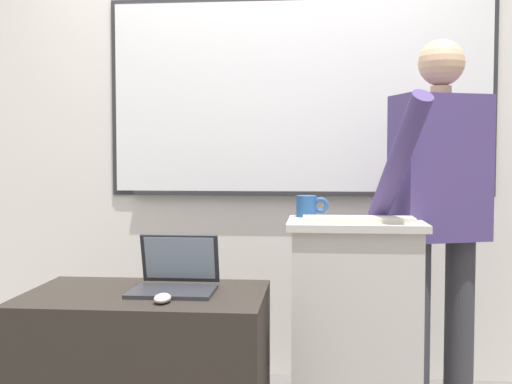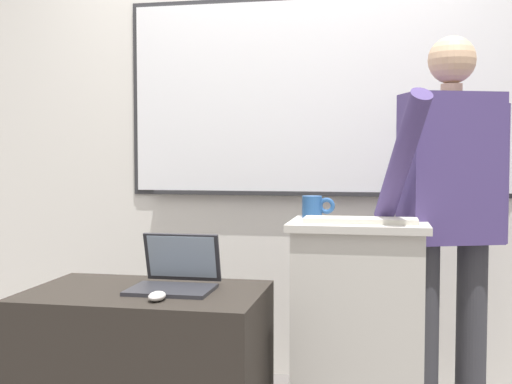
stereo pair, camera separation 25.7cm
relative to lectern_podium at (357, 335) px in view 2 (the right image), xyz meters
name	(u,v)px [view 2 (the right image)]	position (x,y,z in m)	size (l,w,h in m)	color
back_wall	(279,120)	(-0.47, 0.89, 0.94)	(6.40, 0.17, 2.83)	silver
lectern_podium	(357,335)	(0.00, 0.00, 0.00)	(0.56, 0.42, 0.95)	#BCB7AD
side_desk	(146,375)	(-0.83, -0.26, -0.14)	(0.94, 0.60, 0.68)	#28231E
person_presenter	(450,208)	(0.38, 0.18, 0.52)	(0.58, 0.66, 1.72)	#333338
laptop	(176,275)	(-0.72, -0.20, 0.26)	(0.32, 0.30, 0.21)	#28282D
wireless_keyboard	(360,220)	(0.01, -0.05, 0.48)	(0.45, 0.14, 0.02)	beige
computer_mouse_by_laptop	(157,296)	(-0.72, -0.43, 0.22)	(0.06, 0.10, 0.03)	silver
coffee_mug	(314,207)	(-0.20, 0.14, 0.52)	(0.14, 0.09, 0.09)	#234C84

